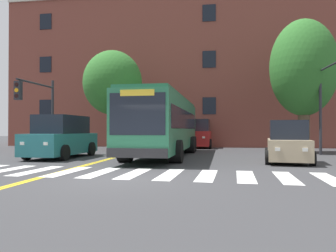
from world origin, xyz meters
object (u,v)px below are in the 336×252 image
car_red_behind_bus (198,134)px  street_tree_curbside_small (113,83)px  traffic_light_far_corner (38,102)px  traffic_light_near_corner (331,90)px  street_tree_curbside_large (304,68)px  car_teal_near_lane (62,138)px  city_bus (165,124)px  car_tan_far_lane (288,143)px

car_red_behind_bus → street_tree_curbside_small: size_ratio=0.73×
car_red_behind_bus → traffic_light_far_corner: 12.85m
traffic_light_near_corner → traffic_light_far_corner: 16.43m
traffic_light_near_corner → street_tree_curbside_large: 3.75m
car_teal_near_lane → traffic_light_near_corner: size_ratio=0.95×
city_bus → street_tree_curbside_large: street_tree_curbside_large is taller
car_tan_far_lane → city_bus: bearing=155.4°
traffic_light_near_corner → traffic_light_far_corner: size_ratio=1.16×
car_tan_far_lane → traffic_light_near_corner: bearing=49.0°
street_tree_curbside_large → car_tan_far_lane: bearing=-109.4°
car_tan_far_lane → car_teal_near_lane: bearing=175.2°
traffic_light_near_corner → street_tree_curbside_large: street_tree_curbside_large is taller
city_bus → car_red_behind_bus: bearing=81.3°
city_bus → traffic_light_far_corner: traffic_light_far_corner is taller
city_bus → car_tan_far_lane: 6.65m
car_tan_far_lane → traffic_light_near_corner: (2.88, 3.31, 2.75)m
city_bus → street_tree_curbside_large: bearing=24.8°
car_tan_far_lane → car_red_behind_bus: 12.59m
traffic_light_near_corner → street_tree_curbside_small: bearing=164.1°
car_tan_far_lane → street_tree_curbside_large: (2.32, 6.58, 4.50)m
car_teal_near_lane → traffic_light_near_corner: traffic_light_near_corner is taller
traffic_light_near_corner → street_tree_curbside_large: (-0.56, 3.27, 1.75)m
traffic_light_near_corner → car_red_behind_bus: bearing=131.8°
car_teal_near_lane → traffic_light_far_corner: traffic_light_far_corner is taller
car_teal_near_lane → car_tan_far_lane: size_ratio=1.33×
car_tan_far_lane → traffic_light_near_corner: traffic_light_near_corner is taller
city_bus → car_teal_near_lane: city_bus is taller
car_red_behind_bus → street_tree_curbside_large: bearing=-36.4°
traffic_light_near_corner → street_tree_curbside_large: size_ratio=0.63×
traffic_light_far_corner → street_tree_curbside_large: (15.85, 3.93, 2.27)m
car_tan_far_lane → street_tree_curbside_large: bearing=70.6°
city_bus → street_tree_curbside_small: street_tree_curbside_small is taller
city_bus → traffic_light_far_corner: bearing=-179.3°
car_teal_near_lane → street_tree_curbside_large: bearing=22.7°
city_bus → street_tree_curbside_large: 9.84m
city_bus → street_tree_curbside_small: bearing=135.5°
car_teal_near_lane → car_tan_far_lane: bearing=-4.8°
street_tree_curbside_small → traffic_light_near_corner: bearing=-15.9°
car_red_behind_bus → traffic_light_near_corner: 11.54m
traffic_light_far_corner → traffic_light_near_corner: bearing=2.3°
car_teal_near_lane → street_tree_curbside_large: size_ratio=0.60×
city_bus → traffic_light_near_corner: traffic_light_near_corner is taller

